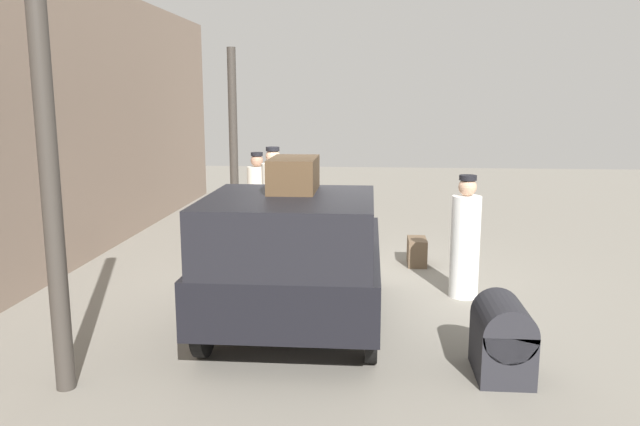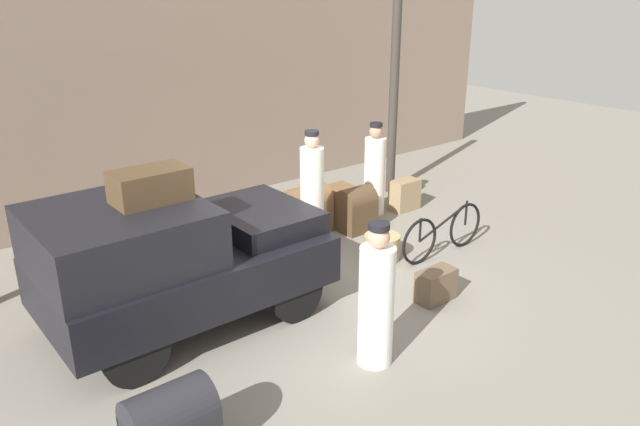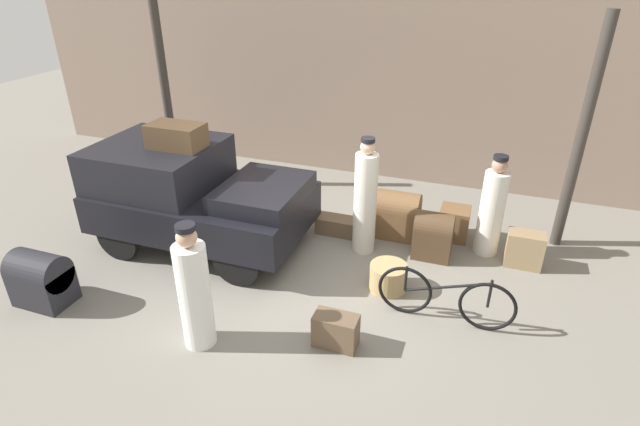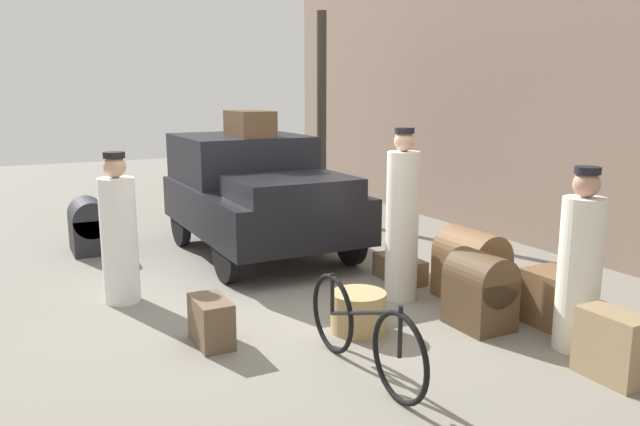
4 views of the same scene
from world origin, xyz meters
name	(u,v)px [view 4 (image 4 of 4)]	position (x,y,z in m)	size (l,w,h in m)	color
ground_plane	(296,294)	(0.00, 0.00, 0.00)	(30.00, 30.00, 0.00)	gray
station_building_facade	(567,91)	(0.00, 4.08, 2.25)	(16.00, 0.15, 4.50)	gray
canopy_pillar_left	(322,118)	(-3.66, 2.22, 1.80)	(0.17, 0.17, 3.59)	#38332D
truck	(255,190)	(-1.96, 0.29, 0.89)	(3.30, 1.88, 1.62)	black
bicycle	(363,332)	(2.10, -0.39, 0.36)	(1.73, 0.04, 0.75)	black
wicker_basket	(358,312)	(1.27, 0.06, 0.19)	(0.53, 0.53, 0.38)	tan
porter_lifting_near_truck	(580,268)	(2.51, 1.55, 0.75)	(0.37, 0.37, 1.63)	silver
porter_carrying_trunk	(119,235)	(-0.64, -1.79, 0.74)	(0.38, 0.38, 1.63)	white
porter_standing_middle	(402,221)	(0.66, 0.96, 0.87)	(0.35, 0.35, 1.88)	silver
suitcase_tan_flat	(400,269)	(0.11, 1.33, 0.14)	(0.71, 0.34, 0.29)	brown
trunk_large_brown	(211,321)	(0.93, -1.29, 0.21)	(0.53, 0.29, 0.42)	brown
trunk_wicker_pale	(480,290)	(1.72, 1.15, 0.38)	(0.58, 0.48, 0.74)	#4C3823
suitcase_small_leather	(551,297)	(1.97, 1.84, 0.27)	(0.47, 0.46, 0.54)	brown
suitcase_black_upright	(89,225)	(-3.05, -1.81, 0.38)	(0.73, 0.51, 0.76)	#232328
trunk_umber_medium	(613,346)	(3.07, 1.33, 0.28)	(0.53, 0.31, 0.55)	#937A56
trunk_barrel_dark	(471,265)	(1.06, 1.61, 0.39)	(0.72, 0.53, 0.79)	brown
trunk_on_truck_roof	(250,124)	(-2.13, 0.29, 1.80)	(0.83, 0.49, 0.36)	#4C3823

